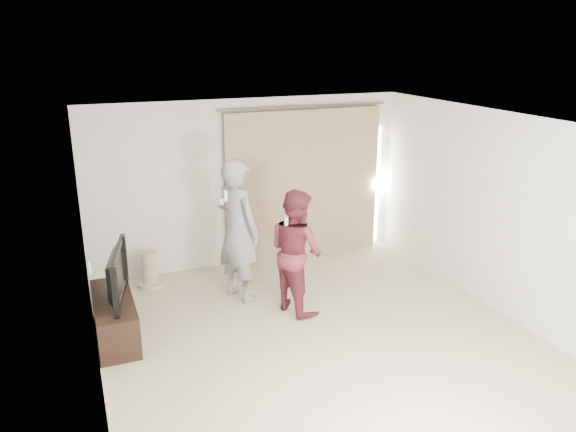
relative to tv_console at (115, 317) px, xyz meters
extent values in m
plane|color=tan|center=(2.27, -1.05, -0.25)|extent=(5.50, 5.50, 0.00)
cube|color=silver|center=(2.27, 1.70, 1.05)|extent=(5.00, 0.04, 2.60)
cube|color=silver|center=(-0.23, -1.05, 1.05)|extent=(0.04, 5.50, 2.60)
cube|color=silver|center=(-0.22, -0.65, 0.95)|extent=(0.02, 0.08, 0.12)
cube|color=silver|center=(-0.22, -1.95, 0.05)|extent=(0.02, 0.08, 0.12)
cube|color=white|center=(2.27, -1.05, 2.35)|extent=(5.00, 5.50, 0.01)
cube|color=tan|center=(3.17, 1.63, 0.95)|extent=(2.60, 0.10, 2.40)
cylinder|color=#6B624C|center=(3.17, 1.63, 2.19)|extent=(2.80, 0.03, 0.03)
cube|color=white|center=(4.53, 1.67, 0.80)|extent=(0.08, 0.04, 2.00)
cube|color=black|center=(0.00, 0.00, 0.00)|extent=(0.46, 1.31, 0.51)
imported|color=black|center=(0.00, 0.00, 0.56)|extent=(0.36, 1.08, 0.62)
cylinder|color=tan|center=(0.61, 1.31, -0.22)|extent=(0.40, 0.40, 0.07)
cylinder|color=tan|center=(0.61, 1.31, 0.05)|extent=(0.22, 0.22, 0.46)
imported|color=slate|center=(1.71, 0.48, 0.74)|extent=(0.73, 0.85, 1.98)
cube|color=silver|center=(1.53, 0.38, 1.26)|extent=(0.04, 0.04, 0.14)
cube|color=silver|center=(1.53, 0.60, 1.13)|extent=(0.05, 0.05, 0.09)
imported|color=maroon|center=(2.31, -0.12, 0.57)|extent=(0.82, 0.94, 1.64)
cube|color=silver|center=(2.13, -0.22, 1.01)|extent=(0.04, 0.04, 0.14)
cube|color=silver|center=(2.13, 0.00, 0.90)|extent=(0.05, 0.05, 0.09)
camera|label=1|loc=(-0.29, -6.38, 3.22)|focal=35.00mm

